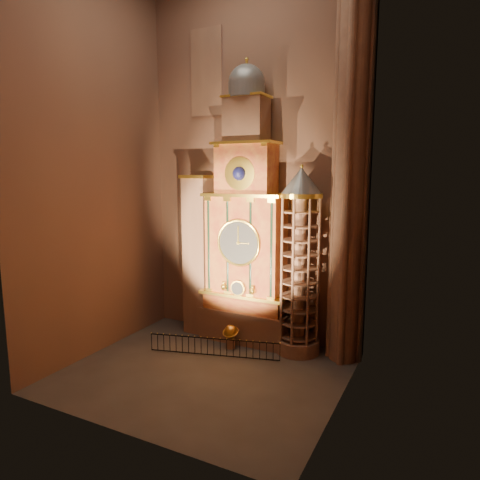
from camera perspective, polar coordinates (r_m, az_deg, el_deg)
The scene contains 11 objects.
floor at distance 23.52m, azimuth -4.76°, elevation -17.17°, with size 14.00×14.00×0.00m, color #383330.
wall_back at distance 26.42m, azimuth 1.82°, elevation 10.38°, with size 22.00×22.00×0.00m, color #855F47.
wall_left at distance 25.51m, azimuth -18.86°, elevation 9.96°, with size 22.00×22.00×0.00m, color #855F47.
wall_right at distance 18.44m, azimuth 14.03°, elevation 10.73°, with size 22.00×22.00×0.00m, color #855F47.
astronomical_clock at distance 25.74m, azimuth 0.80°, elevation 0.77°, with size 5.60×2.41×16.70m.
portrait_tower at distance 27.64m, azimuth -5.55°, elevation -1.92°, with size 1.80×1.60×10.20m.
stair_turret at distance 24.44m, azimuth 7.94°, elevation -3.12°, with size 2.50×2.50×10.80m.
gothic_pier at distance 23.51m, azimuth 14.59°, elevation 10.27°, with size 2.04×2.04×22.00m.
stained_glass_window at distance 28.50m, azimuth -4.48°, elevation 21.41°, with size 2.20×0.14×5.20m.
celestial_globe at distance 25.99m, azimuth -1.26°, elevation -12.47°, with size 1.02×0.97×1.41m.
iron_railing at distance 25.04m, azimuth -3.51°, elevation -14.06°, with size 7.27×2.03×1.03m.
Camera 1 is at (11.10, -17.97, 10.35)m, focal length 32.00 mm.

